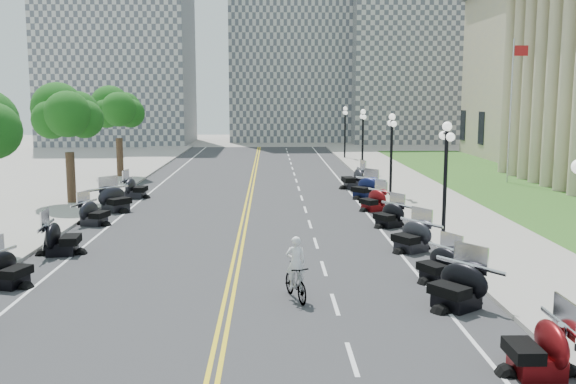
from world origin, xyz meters
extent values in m
plane|color=gray|center=(0.00, 0.00, 0.00)|extent=(160.00, 160.00, 0.00)
cube|color=#333335|center=(0.00, 10.00, 0.00)|extent=(16.00, 90.00, 0.01)
cube|color=yellow|center=(-0.12, 10.00, 0.01)|extent=(0.12, 90.00, 0.00)
cube|color=yellow|center=(0.12, 10.00, 0.01)|extent=(0.12, 90.00, 0.00)
cube|color=white|center=(6.40, 10.00, 0.01)|extent=(0.12, 90.00, 0.00)
cube|color=white|center=(-6.40, 10.00, 0.01)|extent=(0.12, 90.00, 0.00)
cube|color=white|center=(3.20, -8.00, 0.01)|extent=(0.12, 2.00, 0.00)
cube|color=white|center=(3.20, -4.00, 0.01)|extent=(0.12, 2.00, 0.00)
cube|color=white|center=(3.20, 0.00, 0.01)|extent=(0.12, 2.00, 0.00)
cube|color=white|center=(3.20, 4.00, 0.01)|extent=(0.12, 2.00, 0.00)
cube|color=white|center=(3.20, 8.00, 0.01)|extent=(0.12, 2.00, 0.00)
cube|color=white|center=(3.20, 12.00, 0.01)|extent=(0.12, 2.00, 0.00)
cube|color=white|center=(3.20, 16.00, 0.01)|extent=(0.12, 2.00, 0.00)
cube|color=white|center=(3.20, 20.00, 0.01)|extent=(0.12, 2.00, 0.00)
cube|color=white|center=(3.20, 24.00, 0.01)|extent=(0.12, 2.00, 0.00)
cube|color=white|center=(3.20, 28.00, 0.01)|extent=(0.12, 2.00, 0.00)
cube|color=white|center=(3.20, 32.00, 0.01)|extent=(0.12, 2.00, 0.00)
cube|color=white|center=(3.20, 36.00, 0.01)|extent=(0.12, 2.00, 0.00)
cube|color=white|center=(3.20, 40.00, 0.01)|extent=(0.12, 2.00, 0.00)
cube|color=white|center=(3.20, 44.00, 0.01)|extent=(0.12, 2.00, 0.00)
cube|color=white|center=(3.20, 48.00, 0.01)|extent=(0.12, 2.00, 0.00)
cube|color=white|center=(3.20, 52.00, 0.01)|extent=(0.12, 2.00, 0.00)
cube|color=#9E9991|center=(10.50, 10.00, 0.07)|extent=(5.00, 90.00, 0.15)
cube|color=#9E9991|center=(-10.50, 10.00, 0.07)|extent=(5.00, 90.00, 0.15)
cube|color=#356023|center=(17.50, 18.00, 0.05)|extent=(9.00, 60.00, 0.10)
cube|color=gray|center=(-18.00, 62.00, 13.00)|extent=(18.00, 14.00, 26.00)
cube|color=gray|center=(4.00, 68.00, 15.00)|extent=(16.00, 12.00, 30.00)
cube|color=gray|center=(22.00, 65.00, 11.00)|extent=(20.00, 14.00, 22.00)
imported|color=#A51414|center=(2.05, -3.52, 0.56)|extent=(1.05, 1.95, 1.13)
imported|color=silver|center=(2.05, -3.52, 1.94)|extent=(0.60, 0.39, 1.63)
camera|label=1|loc=(1.28, -22.33, 6.17)|focal=40.00mm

